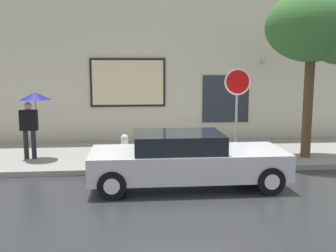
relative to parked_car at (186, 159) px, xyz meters
The scene contains 8 objects.
ground_plane 0.68m from the parked_car, 76.32° to the left, with size 60.00×60.00×0.00m, color #282B2D.
sidewalk 3.19m from the parked_car, 89.42° to the left, with size 20.00×4.00×0.15m, color gray.
building_facade 6.30m from the parked_car, 89.73° to the left, with size 20.00×0.67×7.00m.
parked_car is the anchor object (origin of this frame).
fire_hydrant 2.70m from the parked_car, 124.21° to the left, with size 0.30×0.44×0.77m.
pedestrian_with_umbrella 5.10m from the parked_car, 147.71° to the left, with size 0.95×0.93×2.00m.
street_tree 5.68m from the parked_car, 26.35° to the left, with size 2.76×2.35×4.96m.
stop_sign 2.78m from the parked_car, 44.86° to the left, with size 0.76×0.10×2.71m.
Camera 1 is at (-1.30, -9.12, 2.83)m, focal length 41.01 mm.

